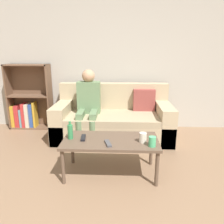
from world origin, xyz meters
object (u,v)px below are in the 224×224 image
Objects in this scene: bookshelf at (29,103)px; coffee_table at (111,143)px; cup_far at (143,138)px; tv_remote_0 at (108,143)px; person_adult at (88,100)px; bottle at (70,131)px; couch at (114,120)px; cup_near at (152,142)px; tv_remote_1 at (83,138)px.

bookshelf is 2.25m from coffee_table.
cup_far is 0.61× the size of tv_remote_0.
coffee_table is at bearing -70.51° from person_adult.
bookshelf is 1.94m from bottle.
cup_far is at bearing -73.42° from couch.
person_adult is (-0.41, 1.08, 0.26)m from coffee_table.
cup_near is 0.61× the size of tv_remote_0.
cup_far reaches higher than tv_remote_0.
couch reaches higher than bottle.
bottle reaches higher than tv_remote_0.
cup_far reaches higher than coffee_table.
cup_near is 0.47m from tv_remote_0.
cup_near is (0.85, -1.24, -0.16)m from person_adult.
cup_near is at bearing -71.20° from couch.
tv_remote_0 is at bearing -73.66° from person_adult.
coffee_table is at bearing -44.57° from bookshelf.
cup_near is (2.04, -1.74, 0.02)m from bookshelf.
person_adult is at bearing 91.80° from tv_remote_0.
coffee_table is (0.01, -1.17, 0.10)m from couch.
cup_near is at bearing -40.38° from bookshelf.
couch is 1.20m from tv_remote_1.
person_adult reaches higher than cup_far.
cup_near is at bearing -49.84° from cup_far.
cup_far is 0.53× the size of bottle.
bookshelf is 1.09× the size of coffee_table.
cup_far is (0.37, -1.23, 0.20)m from couch.
tv_remote_0 is at bearing -47.32° from bookshelf.
tv_remote_0 is at bearing -90.74° from couch.
tv_remote_0 is (-0.02, -0.13, 0.05)m from coffee_table.
coffee_table is 1.18m from person_adult.
tv_remote_0 is 0.32m from tv_remote_1.
tv_remote_1 is at bearing -86.09° from person_adult.
cup_far reaches higher than cup_near.
person_adult is at bearing 123.90° from cup_far.
bottle is (-0.14, -0.01, 0.08)m from tv_remote_1.
person_adult is at bearing -22.67° from bookshelf.
bottle is (-0.81, 0.07, 0.03)m from cup_far.
bottle is (-0.05, -1.07, -0.13)m from person_adult.
tv_remote_1 is (1.29, -1.56, -0.02)m from bookshelf.
tv_remote_1 is at bearing 166.88° from cup_near.
bottle is (1.14, -1.57, 0.06)m from bookshelf.
coffee_table is at bearing 159.96° from cup_near.
person_adult is (1.19, -0.50, 0.18)m from bookshelf.
cup_far is (-0.09, 0.10, 0.00)m from cup_near.
bookshelf is 2.55m from cup_far.
person_adult is 1.29m from tv_remote_0.
bottle is at bearing 175.43° from cup_far.
couch is at bearing 11.38° from person_adult.
person_adult is 1.38m from cup_far.
person_adult reaches higher than tv_remote_1.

